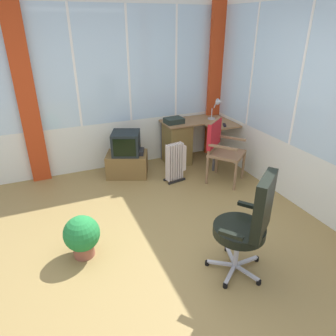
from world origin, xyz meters
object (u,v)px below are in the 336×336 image
at_px(paper_tray, 174,121).
at_px(potted_plant, 82,235).
at_px(desk, 180,141).
at_px(office_chair, 250,221).
at_px(desk_lamp, 218,106).
at_px(tv_remote, 224,125).
at_px(space_heater, 176,162).
at_px(tv_on_stand, 127,157).
at_px(wooden_armchair, 219,143).

height_order(paper_tray, potted_plant, paper_tray).
distance_m(desk, office_chair, 2.76).
bearing_deg(paper_tray, office_chair, -99.15).
relative_size(desk, paper_tray, 3.77).
distance_m(desk_lamp, office_chair, 2.88).
distance_m(tv_remote, space_heater, 1.04).
bearing_deg(tv_on_stand, desk, 8.03).
xyz_separation_m(office_chair, tv_on_stand, (-0.45, 2.56, -0.29)).
bearing_deg(tv_remote, tv_on_stand, -164.76).
xyz_separation_m(desk_lamp, potted_plant, (-2.63, -1.71, -0.72)).
height_order(space_heater, potted_plant, space_heater).
bearing_deg(tv_remote, desk_lamp, 105.91).
relative_size(tv_remote, office_chair, 0.14).
height_order(paper_tray, office_chair, office_chair).
xyz_separation_m(desk_lamp, office_chair, (-1.21, -2.59, -0.37)).
relative_size(desk_lamp, office_chair, 0.34).
height_order(paper_tray, space_heater, paper_tray).
xyz_separation_m(tv_remote, office_chair, (-1.14, -2.23, -0.14)).
bearing_deg(space_heater, office_chair, -95.57).
bearing_deg(desk, paper_tray, -172.19).
height_order(desk_lamp, tv_remote, desk_lamp).
relative_size(paper_tray, potted_plant, 0.63).
bearing_deg(office_chair, desk, 78.45).
height_order(desk_lamp, paper_tray, desk_lamp).
bearing_deg(space_heater, wooden_armchair, -20.52).
xyz_separation_m(desk, paper_tray, (-0.12, -0.02, 0.39)).
height_order(wooden_armchair, space_heater, wooden_armchair).
xyz_separation_m(office_chair, potted_plant, (-1.43, 0.88, -0.35)).
bearing_deg(paper_tray, desk_lamp, -6.67).
distance_m(office_chair, space_heater, 2.11).
relative_size(wooden_armchair, potted_plant, 2.03).
bearing_deg(desk_lamp, potted_plant, -147.01).
bearing_deg(tv_remote, desk, 168.35).
xyz_separation_m(tv_remote, potted_plant, (-2.56, -1.35, -0.49)).
bearing_deg(desk, desk_lamp, -9.26).
distance_m(desk, space_heater, 0.71).
relative_size(desk_lamp, space_heater, 0.60).
relative_size(tv_on_stand, space_heater, 1.23).
xyz_separation_m(tv_remote, tv_on_stand, (-1.58, 0.33, -0.43)).
relative_size(desk_lamp, tv_on_stand, 0.49).
height_order(office_chair, tv_on_stand, office_chair).
relative_size(tv_remote, paper_tray, 0.50).
height_order(tv_remote, paper_tray, paper_tray).
bearing_deg(tv_remote, paper_tray, 174.31).
relative_size(desk_lamp, potted_plant, 0.79).
xyz_separation_m(desk, potted_plant, (-1.98, -1.82, -0.14)).
xyz_separation_m(desk, desk_lamp, (0.66, -0.11, 0.58)).
height_order(desk, wooden_armchair, wooden_armchair).
bearing_deg(tv_on_stand, office_chair, -80.12).
relative_size(paper_tray, space_heater, 0.49).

